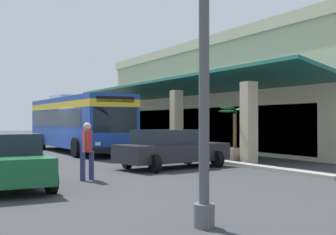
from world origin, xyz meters
TOP-DOWN VIEW (x-y plane):
  - ground at (0.00, 8.00)m, footprint 120.00×120.00m
  - curb_strip at (-1.00, 5.08)m, footprint 29.37×0.50m
  - plaza_building at (-1.00, 14.70)m, footprint 24.78×14.84m
  - transit_bus at (-1.90, 1.76)m, footprint 11.25×2.97m
  - parked_sedan_green at (10.38, -4.15)m, footprint 4.43×2.08m
  - parked_sedan_charcoal at (8.25, 2.26)m, footprint 2.85×4.61m
  - pedestrian at (10.01, -1.70)m, footprint 0.67×0.48m
  - potted_palm at (7.26, 6.09)m, footprint 1.81×2.11m

SIDE VIEW (x-z plane):
  - ground at x=0.00m, z-range 0.00..0.00m
  - curb_strip at x=-1.00m, z-range 0.00..0.12m
  - potted_palm at x=7.26m, z-range -0.63..1.81m
  - parked_sedan_green at x=10.38m, z-range 0.02..1.49m
  - parked_sedan_charcoal at x=8.25m, z-range 0.02..1.49m
  - pedestrian at x=10.01m, z-range 0.12..1.88m
  - transit_bus at x=-1.90m, z-range 0.18..3.52m
  - plaza_building at x=-1.00m, z-range 0.00..6.93m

